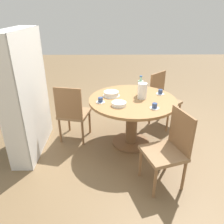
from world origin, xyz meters
name	(u,v)px	position (x,y,z in m)	size (l,w,h in m)	color
ground_plane	(131,143)	(0.00, 0.00, 0.00)	(14.00, 14.00, 0.00)	brown
dining_table	(132,110)	(0.00, 0.00, 0.56)	(1.23, 1.23, 0.73)	brown
chair_a	(73,112)	(0.12, 0.88, 0.48)	(0.50, 0.50, 0.90)	olive
chair_b	(169,148)	(-0.82, -0.33, 0.48)	(0.53, 0.53, 0.90)	olive
chair_c	(163,98)	(0.66, -0.60, 0.48)	(0.59, 0.59, 0.90)	olive
bookshelf	(28,98)	(-0.08, 1.42, 0.79)	(1.06, 0.28, 1.66)	silver
coffee_pot	(142,90)	(0.02, -0.13, 0.85)	(0.13, 0.13, 0.26)	white
water_bottle	(140,87)	(0.15, -0.12, 0.85)	(0.08, 0.08, 0.29)	#99C6A3
cake_main	(111,94)	(0.12, 0.30, 0.77)	(0.24, 0.24, 0.07)	white
cup_a	(100,100)	(-0.12, 0.45, 0.76)	(0.12, 0.12, 0.07)	white
cup_b	(155,106)	(-0.32, -0.25, 0.76)	(0.12, 0.12, 0.07)	white
cup_c	(160,92)	(0.18, -0.42, 0.76)	(0.12, 0.12, 0.07)	white
plate_stack	(119,104)	(-0.23, 0.20, 0.76)	(0.19, 0.19, 0.05)	white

